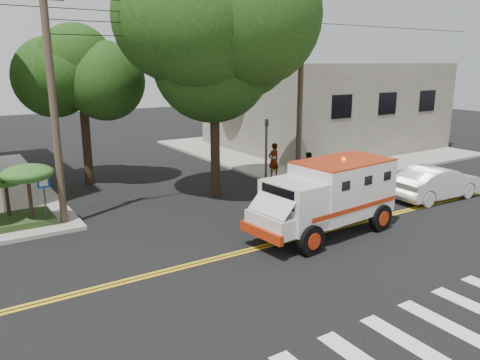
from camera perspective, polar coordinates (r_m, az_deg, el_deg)
ground at (r=16.57m, az=3.70°, el=-7.91°), size 100.00×100.00×0.00m
sidewalk_ne at (r=34.90m, az=8.58°, el=3.89°), size 17.00×17.00×0.15m
building_right at (r=35.86m, az=10.07°, el=9.07°), size 14.00×12.00×6.00m
utility_pole_left at (r=18.76m, az=-21.75°, el=7.92°), size 0.28×0.28×9.00m
utility_pole_right at (r=24.19m, az=7.34°, el=9.99°), size 0.28×0.28×9.00m
tree_main at (r=21.63m, az=-1.77°, el=16.77°), size 6.08×5.70×9.85m
tree_left at (r=24.99m, az=-17.98°, el=12.39°), size 4.48×4.20×7.70m
tree_right at (r=33.37m, az=0.08°, el=13.98°), size 4.80×4.50×8.20m
traffic_signal at (r=22.48m, az=3.21°, el=3.92°), size 0.15×0.18×3.60m
accessibility_sign at (r=19.37m, az=-22.74°, el=-1.47°), size 0.45×0.10×2.02m
palm_planter at (r=19.59m, az=-26.60°, el=-0.86°), size 3.52×2.63×2.36m
armored_truck at (r=17.47m, az=10.72°, el=-1.65°), size 6.09×2.84×2.69m
parked_sedan at (r=23.57m, az=22.82°, el=-0.30°), size 4.80×1.83×1.56m
pedestrian_a at (r=25.22m, az=4.12°, el=2.41°), size 0.72×0.50×1.88m
pedestrian_b at (r=24.21m, az=8.24°, el=1.49°), size 0.80×0.63×1.62m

